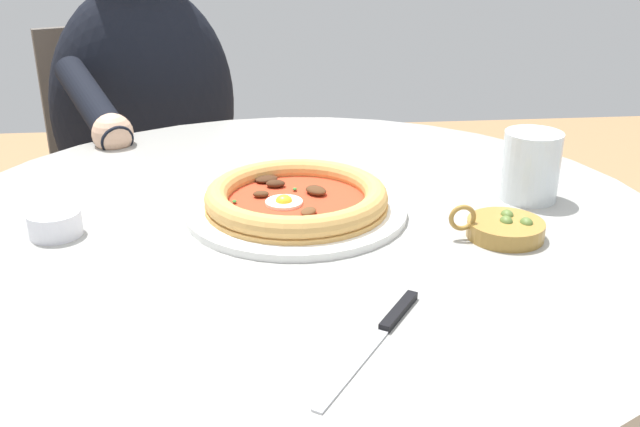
# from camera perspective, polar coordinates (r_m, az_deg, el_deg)

# --- Properties ---
(dining_table) EXTENTS (0.99, 0.99, 0.73)m
(dining_table) POSITION_cam_1_polar(r_m,az_deg,el_deg) (1.03, -1.69, -8.70)
(dining_table) COLOR #999993
(dining_table) RESTS_ON ground
(pizza_on_plate) EXTENTS (0.29, 0.29, 0.04)m
(pizza_on_plate) POSITION_cam_1_polar(r_m,az_deg,el_deg) (0.95, -1.63, 0.99)
(pizza_on_plate) COLOR white
(pizza_on_plate) RESTS_ON dining_table
(water_glass) EXTENTS (0.08, 0.08, 0.10)m
(water_glass) POSITION_cam_1_polar(r_m,az_deg,el_deg) (1.04, 16.19, 3.26)
(water_glass) COLOR silver
(water_glass) RESTS_ON dining_table
(steak_knife) EXTENTS (0.18, 0.13, 0.01)m
(steak_knife) POSITION_cam_1_polar(r_m,az_deg,el_deg) (0.70, 5.11, -9.00)
(steak_knife) COLOR silver
(steak_knife) RESTS_ON dining_table
(ramekin_capers) EXTENTS (0.06, 0.06, 0.03)m
(ramekin_capers) POSITION_cam_1_polar(r_m,az_deg,el_deg) (0.95, -20.12, -0.66)
(ramekin_capers) COLOR white
(ramekin_capers) RESTS_ON dining_table
(olive_pan) EXTENTS (0.09, 0.12, 0.05)m
(olive_pan) POSITION_cam_1_polar(r_m,az_deg,el_deg) (0.92, 14.30, -1.12)
(olive_pan) COLOR olive
(olive_pan) RESTS_ON dining_table
(diner_person) EXTENTS (0.57, 0.45, 1.16)m
(diner_person) POSITION_cam_1_polar(r_m,az_deg,el_deg) (1.67, -12.97, 1.91)
(diner_person) COLOR #282833
(diner_person) RESTS_ON ground
(cafe_chair_diner) EXTENTS (0.52, 0.52, 0.86)m
(cafe_chair_diner) POSITION_cam_1_polar(r_m,az_deg,el_deg) (1.81, -14.12, 2.99)
(cafe_chair_diner) COLOR #504A45
(cafe_chair_diner) RESTS_ON ground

